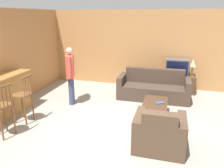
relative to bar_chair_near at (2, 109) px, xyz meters
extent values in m
plane|color=gray|center=(2.11, 0.62, -0.60)|extent=(24.00, 24.00, 0.00)
cube|color=#B27A47|center=(2.11, 4.20, 0.70)|extent=(9.40, 0.08, 2.60)
cube|color=#B27A47|center=(-0.99, 1.91, 0.70)|extent=(0.08, 8.58, 2.60)
cylinder|color=brown|center=(-0.02, 0.00, 0.07)|extent=(0.50, 0.50, 0.04)
cylinder|color=brown|center=(-0.12, 0.18, -0.27)|extent=(0.04, 0.04, 0.65)
cylinder|color=brown|center=(0.16, 0.11, -0.27)|extent=(0.04, 0.04, 0.65)
cylinder|color=brown|center=(0.09, -0.17, -0.27)|extent=(0.04, 0.04, 0.65)
cylinder|color=brown|center=(0.18, 0.08, 0.29)|extent=(0.02, 0.02, 0.39)
cylinder|color=brown|center=(0.16, 0.00, 0.29)|extent=(0.02, 0.02, 0.39)
cylinder|color=brown|center=(0.14, -0.08, 0.29)|extent=(0.02, 0.02, 0.39)
cube|color=brown|center=(0.15, -0.04, 0.51)|extent=(0.12, 0.35, 0.04)
cylinder|color=brown|center=(-0.02, 0.67, 0.07)|extent=(0.42, 0.42, 0.04)
cylinder|color=brown|center=(-0.16, 0.81, -0.27)|extent=(0.04, 0.04, 0.65)
cylinder|color=brown|center=(-0.16, 0.53, -0.27)|extent=(0.04, 0.04, 0.65)
cylinder|color=brown|center=(0.13, 0.81, -0.27)|extent=(0.04, 0.04, 0.65)
cylinder|color=brown|center=(0.13, 0.52, -0.27)|extent=(0.04, 0.04, 0.65)
cylinder|color=brown|center=(0.16, 0.79, 0.29)|extent=(0.02, 0.02, 0.39)
cylinder|color=brown|center=(0.16, 0.71, 0.29)|extent=(0.02, 0.02, 0.39)
cylinder|color=brown|center=(0.16, 0.62, 0.29)|extent=(0.02, 0.02, 0.39)
cylinder|color=brown|center=(0.16, 0.54, 0.29)|extent=(0.02, 0.02, 0.39)
cube|color=brown|center=(0.16, 0.66, 0.51)|extent=(0.04, 0.35, 0.04)
cube|color=#423328|center=(2.79, 2.96, -0.38)|extent=(1.77, 0.82, 0.42)
cube|color=#423328|center=(2.79, 3.26, 0.05)|extent=(1.77, 0.22, 0.45)
cube|color=#423328|center=(1.83, 2.96, -0.26)|extent=(0.16, 0.82, 0.67)
cube|color=#423328|center=(3.75, 2.96, -0.26)|extent=(0.16, 0.82, 0.67)
cube|color=#4C3828|center=(3.13, 0.40, -0.38)|extent=(0.61, 0.78, 0.42)
cube|color=#4C3828|center=(3.13, 0.12, 0.04)|extent=(0.61, 0.22, 0.43)
cube|color=#4C3828|center=(3.51, 0.40, -0.27)|extent=(0.16, 0.78, 0.66)
cube|color=#4C3828|center=(2.74, 0.40, -0.27)|extent=(0.16, 0.78, 0.66)
cube|color=#472D1E|center=(2.95, 1.71, -0.22)|extent=(0.58, 0.96, 0.04)
cube|color=#472D1E|center=(2.70, 1.27, -0.42)|extent=(0.06, 0.06, 0.36)
cube|color=#472D1E|center=(3.20, 1.27, -0.42)|extent=(0.06, 0.06, 0.36)
cube|color=#472D1E|center=(2.70, 2.15, -0.42)|extent=(0.06, 0.06, 0.36)
cube|color=#472D1E|center=(3.20, 2.15, -0.42)|extent=(0.06, 0.06, 0.36)
cube|color=#513823|center=(3.44, 3.84, -0.31)|extent=(1.21, 0.55, 0.57)
cube|color=#4C4C4C|center=(3.44, 3.84, 0.23)|extent=(0.71, 0.46, 0.52)
cube|color=black|center=(3.44, 3.61, 0.23)|extent=(0.64, 0.01, 0.45)
cube|color=navy|center=(3.05, 1.68, -0.19)|extent=(0.25, 0.20, 0.02)
cylinder|color=brown|center=(3.91, 3.84, -0.02)|extent=(0.16, 0.16, 0.02)
cylinder|color=brown|center=(3.91, 3.84, 0.13)|extent=(0.03, 0.03, 0.27)
cone|color=tan|center=(3.91, 3.84, 0.39)|extent=(0.23, 0.23, 0.24)
cylinder|color=#384260|center=(0.62, 1.91, -0.21)|extent=(0.15, 0.15, 0.78)
cylinder|color=#384260|center=(0.56, 2.06, -0.21)|extent=(0.15, 0.15, 0.78)
cube|color=#CC4C3D|center=(0.59, 1.98, 0.49)|extent=(0.35, 0.51, 0.62)
cylinder|color=#CC4C3D|center=(0.68, 1.74, 0.52)|extent=(0.09, 0.09, 0.57)
cylinder|color=#CC4C3D|center=(0.50, 2.23, 0.52)|extent=(0.09, 0.09, 0.57)
sphere|color=tan|center=(0.59, 1.98, 0.91)|extent=(0.18, 0.18, 0.18)
camera|label=1|loc=(3.23, -3.32, 1.83)|focal=35.00mm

